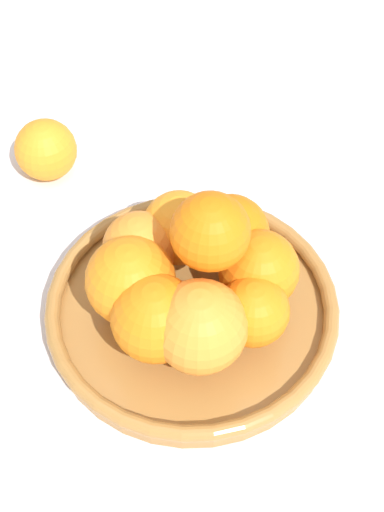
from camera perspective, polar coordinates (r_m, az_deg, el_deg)
name	(u,v)px	position (r m, az deg, el deg)	size (l,w,h in m)	color
ground_plane	(192,316)	(0.69, 0.00, -4.86)	(4.00, 4.00, 0.00)	silver
fruit_bowl	(192,308)	(0.68, 0.00, -4.17)	(0.28, 0.28, 0.03)	#A57238
orange_pile	(191,274)	(0.63, -0.06, -1.48)	(0.19, 0.19, 0.13)	orange
stray_orange	(46,150)	(0.81, -11.61, 8.33)	(0.07, 0.07, 0.07)	orange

